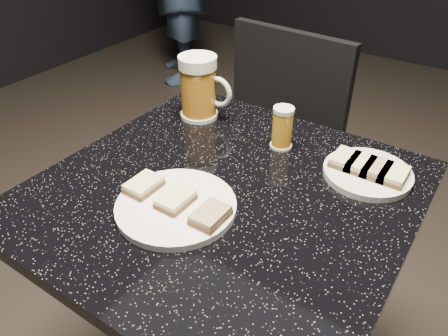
{
  "coord_description": "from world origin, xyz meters",
  "views": [
    {
      "loc": [
        0.39,
        -0.57,
        1.28
      ],
      "look_at": [
        0.0,
        0.0,
        0.8
      ],
      "focal_mm": 35.0,
      "sensor_mm": 36.0,
      "label": 1
    }
  ],
  "objects_px": {
    "plate_large": "(176,206)",
    "beer_tumbler": "(282,128)",
    "plate_small": "(367,173)",
    "table": "(224,272)",
    "chair": "(264,154)",
    "beer_mug": "(199,87)"
  },
  "relations": [
    {
      "from": "plate_large",
      "to": "beer_tumbler",
      "type": "xyz_separation_m",
      "value": [
        0.06,
        0.31,
        0.04
      ]
    },
    {
      "from": "plate_small",
      "to": "beer_tumbler",
      "type": "xyz_separation_m",
      "value": [
        -0.2,
        0.0,
        0.04
      ]
    },
    {
      "from": "table",
      "to": "beer_mug",
      "type": "distance_m",
      "value": 0.45
    },
    {
      "from": "table",
      "to": "chair",
      "type": "bearing_deg",
      "value": 109.73
    },
    {
      "from": "plate_large",
      "to": "beer_mug",
      "type": "bearing_deg",
      "value": 119.72
    },
    {
      "from": "table",
      "to": "beer_mug",
      "type": "relative_size",
      "value": 4.75
    },
    {
      "from": "table",
      "to": "beer_tumbler",
      "type": "relative_size",
      "value": 7.65
    },
    {
      "from": "plate_small",
      "to": "beer_mug",
      "type": "height_order",
      "value": "beer_mug"
    },
    {
      "from": "beer_tumbler",
      "to": "chair",
      "type": "height_order",
      "value": "chair"
    },
    {
      "from": "table",
      "to": "chair",
      "type": "xyz_separation_m",
      "value": [
        -0.18,
        0.5,
        -0.01
      ]
    },
    {
      "from": "plate_small",
      "to": "plate_large",
      "type": "bearing_deg",
      "value": -130.33
    },
    {
      "from": "plate_small",
      "to": "table",
      "type": "height_order",
      "value": "plate_small"
    },
    {
      "from": "beer_mug",
      "to": "chair",
      "type": "relative_size",
      "value": 0.18
    },
    {
      "from": "table",
      "to": "beer_mug",
      "type": "xyz_separation_m",
      "value": [
        -0.22,
        0.22,
        0.32
      ]
    },
    {
      "from": "chair",
      "to": "beer_mug",
      "type": "bearing_deg",
      "value": -98.85
    },
    {
      "from": "plate_small",
      "to": "chair",
      "type": "height_order",
      "value": "chair"
    },
    {
      "from": "plate_small",
      "to": "beer_mug",
      "type": "bearing_deg",
      "value": 177.72
    },
    {
      "from": "beer_tumbler",
      "to": "table",
      "type": "bearing_deg",
      "value": -95.05
    },
    {
      "from": "plate_large",
      "to": "beer_mug",
      "type": "relative_size",
      "value": 1.42
    },
    {
      "from": "beer_tumbler",
      "to": "chair",
      "type": "xyz_separation_m",
      "value": [
        -0.2,
        0.29,
        -0.3
      ]
    },
    {
      "from": "plate_small",
      "to": "table",
      "type": "distance_m",
      "value": 0.39
    },
    {
      "from": "plate_large",
      "to": "plate_small",
      "type": "relative_size",
      "value": 1.25
    }
  ]
}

